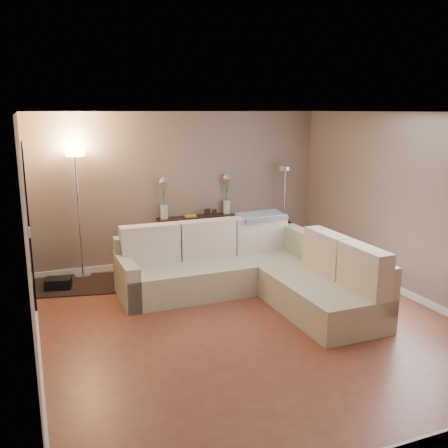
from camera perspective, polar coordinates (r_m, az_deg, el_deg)
name	(u,v)px	position (r m, az deg, el deg)	size (l,w,h in m)	color
floor	(247,322)	(6.46, 2.69, -11.09)	(5.00, 5.50, 0.01)	brown
ceiling	(250,111)	(5.91, 2.96, 12.72)	(5.00, 5.50, 0.01)	white
wall_back	(182,189)	(8.59, -4.88, 4.02)	(5.00, 0.02, 2.60)	gray
wall_front	(410,300)	(3.83, 20.46, -8.19)	(5.00, 0.02, 2.60)	gray
wall_left	(27,241)	(5.53, -21.60, -1.87)	(0.02, 5.50, 2.60)	gray
wall_right	(412,207)	(7.44, 20.70, 1.83)	(0.02, 5.50, 2.60)	gray
baseboard_back	(183,259)	(8.85, -4.67, -4.02)	(5.00, 0.03, 0.10)	white
baseboard_left	(40,352)	(5.95, -20.33, -13.57)	(0.03, 5.50, 0.10)	white
baseboard_right	(403,292)	(7.74, 19.82, -7.29)	(0.03, 5.50, 0.10)	white
doorway	(29,225)	(7.23, -21.40, -0.15)	(0.02, 1.20, 2.20)	black
switch_plate	(29,232)	(6.38, -21.35, -0.89)	(0.02, 0.08, 0.12)	white
sectional_sofa	(252,271)	(7.18, 3.19, -5.35)	(2.88, 2.76, 1.01)	beige
throw_blanket	(262,216)	(7.85, 4.35, 0.92)	(0.73, 0.42, 0.05)	slate
console_table	(192,237)	(8.70, -3.71, -1.44)	(1.36, 0.39, 0.83)	black
leaning_mirror	(193,193)	(8.73, -3.60, 3.54)	(0.96, 0.07, 0.75)	black
table_decor	(197,215)	(8.60, -3.12, 1.03)	(0.57, 0.13, 0.14)	orange
flower_vase_left	(164,202)	(8.41, -6.88, 2.54)	(0.15, 0.13, 0.71)	silver
flower_vase_right	(227,197)	(8.79, 0.31, 3.09)	(0.15, 0.13, 0.71)	silver
floor_lamp_lit	(77,189)	(8.05, -16.43, 3.87)	(0.34, 0.34, 2.03)	silver
floor_lamp_unlit	(285,193)	(9.04, 6.94, 3.53)	(0.23, 0.23, 1.65)	silver
charcoal_rug	(73,285)	(8.03, -16.83, -6.66)	(1.32, 0.99, 0.02)	black
black_bag	(59,286)	(7.93, -18.39, -6.72)	(0.37, 0.26, 0.24)	black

